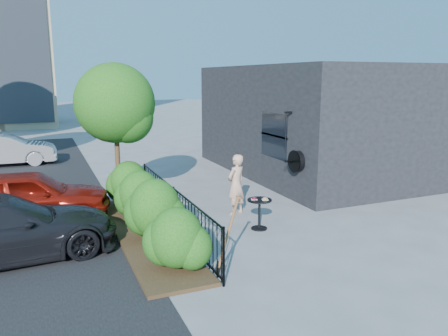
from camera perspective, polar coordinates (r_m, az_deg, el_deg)
name	(u,v)px	position (r m, az deg, el deg)	size (l,w,h in m)	color
ground	(232,224)	(11.03, 1.07, -7.26)	(120.00, 120.00, 0.00)	gray
shop_building	(316,120)	(17.15, 11.89, 6.19)	(6.22, 9.00, 4.00)	black
fence	(174,209)	(10.36, -6.55, -5.35)	(0.05, 6.05, 1.10)	black
planting_bed	(145,234)	(10.37, -10.23, -8.49)	(1.30, 6.00, 0.08)	#382616
shrubs	(148,205)	(10.27, -9.95, -4.79)	(1.10, 5.60, 1.24)	#135012
patio_tree	(118,108)	(12.47, -13.71, 7.61)	(2.20, 2.20, 3.94)	#3F2B19
cafe_table	(259,209)	(10.53, 4.65, -5.31)	(0.59, 0.59, 0.79)	black
woman	(236,185)	(11.56, 1.59, -2.18)	(0.59, 0.39, 1.62)	tan
shovel	(226,240)	(8.12, 0.33, -9.41)	(0.52, 0.20, 1.52)	brown
car_red	(28,196)	(11.99, -24.19, -3.40)	(1.59, 3.94, 1.34)	maroon
car_silver	(5,150)	(20.17, -26.69, 2.14)	(1.39, 3.98, 1.31)	#A2A2A7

